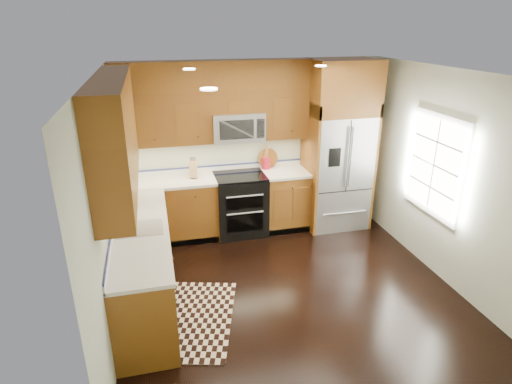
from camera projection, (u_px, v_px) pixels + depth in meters
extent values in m
plane|color=black|center=(288.00, 289.00, 5.32)|extent=(4.00, 4.00, 0.00)
cube|color=#B2B8A6|center=(251.00, 146.00, 6.64)|extent=(4.00, 0.02, 2.60)
cube|color=#B2B8A6|center=(106.00, 209.00, 4.40)|extent=(0.02, 4.00, 2.60)
cube|color=#B2B8A6|center=(445.00, 177.00, 5.28)|extent=(0.02, 4.00, 2.60)
cube|color=white|center=(435.00, 165.00, 5.42)|extent=(0.04, 1.10, 1.30)
cube|color=white|center=(434.00, 165.00, 5.42)|extent=(0.02, 0.95, 1.15)
cube|color=brown|center=(170.00, 211.00, 6.40)|extent=(1.37, 0.60, 0.90)
cube|color=brown|center=(286.00, 200.00, 6.80)|extent=(0.72, 0.60, 0.90)
cube|color=brown|center=(144.00, 266.00, 4.96)|extent=(0.60, 2.40, 0.90)
cube|color=white|center=(218.00, 178.00, 6.39)|extent=(2.85, 0.62, 0.04)
cube|color=white|center=(140.00, 230.00, 4.78)|extent=(0.62, 2.40, 0.04)
cube|color=brown|center=(215.00, 116.00, 6.17)|extent=(2.85, 0.33, 0.75)
cube|color=brown|center=(118.00, 153.00, 4.42)|extent=(0.33, 2.40, 0.75)
cube|color=brown|center=(213.00, 75.00, 5.96)|extent=(2.85, 0.33, 0.40)
cube|color=brown|center=(111.00, 97.00, 4.21)|extent=(0.33, 2.40, 0.40)
cube|color=black|center=(240.00, 205.00, 6.60)|extent=(0.76, 0.64, 0.92)
cube|color=black|center=(240.00, 176.00, 6.43)|extent=(0.76, 0.60, 0.02)
cube|color=black|center=(245.00, 203.00, 6.26)|extent=(0.55, 0.01, 0.18)
cube|color=black|center=(245.00, 223.00, 6.38)|extent=(0.55, 0.01, 0.28)
cylinder|color=#B2B2B7|center=(245.00, 196.00, 6.19)|extent=(0.55, 0.02, 0.02)
cylinder|color=#B2B2B7|center=(245.00, 213.00, 6.29)|extent=(0.55, 0.02, 0.02)
cube|color=#B2B2B7|center=(237.00, 127.00, 6.27)|extent=(0.76, 0.40, 0.42)
cube|color=black|center=(237.00, 130.00, 6.09)|extent=(0.50, 0.01, 0.28)
cube|color=#B2B2B7|center=(337.00, 171.00, 6.75)|extent=(0.90, 0.74, 1.80)
cube|color=black|center=(349.00, 156.00, 6.28)|extent=(0.01, 0.01, 1.08)
cube|color=black|center=(335.00, 158.00, 6.23)|extent=(0.18, 0.01, 0.28)
cube|color=brown|center=(309.00, 167.00, 6.61)|extent=(0.04, 0.74, 2.00)
cube|color=brown|center=(364.00, 163.00, 6.81)|extent=(0.04, 0.74, 2.00)
cube|color=brown|center=(343.00, 87.00, 6.27)|extent=(0.98, 0.74, 0.80)
cube|color=#B2B2B7|center=(140.00, 228.00, 4.77)|extent=(0.50, 0.42, 0.02)
cylinder|color=#B2B2B7|center=(121.00, 211.00, 4.88)|extent=(0.02, 0.02, 0.28)
torus|color=#B2B2B7|center=(119.00, 203.00, 4.75)|extent=(0.18, 0.02, 0.18)
cube|color=black|center=(194.00, 318.00, 4.78)|extent=(1.18, 1.56, 0.01)
cube|color=tan|center=(193.00, 169.00, 6.32)|extent=(0.13, 0.17, 0.25)
cylinder|color=#AB1528|center=(266.00, 163.00, 6.70)|extent=(0.15, 0.15, 0.18)
cylinder|color=brown|center=(268.00, 167.00, 6.78)|extent=(0.34, 0.34, 0.02)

